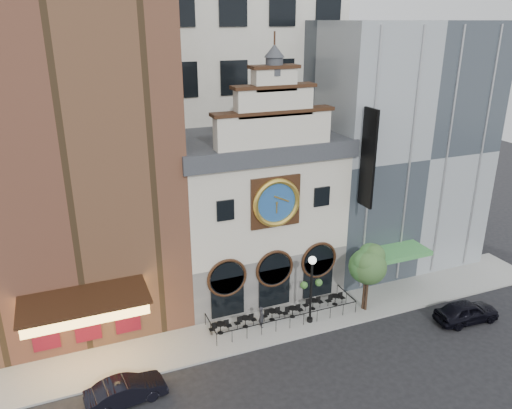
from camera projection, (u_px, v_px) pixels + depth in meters
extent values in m
plane|color=black|center=(298.00, 340.00, 33.54)|extent=(120.00, 120.00, 0.00)
cube|color=gray|center=(282.00, 319.00, 35.68)|extent=(44.00, 5.00, 0.15)
cube|color=#605E5B|center=(253.00, 261.00, 39.73)|extent=(12.00, 8.00, 4.00)
cube|color=beige|center=(253.00, 196.00, 37.81)|extent=(12.00, 8.00, 7.00)
cube|color=#2D3035|center=(253.00, 143.00, 36.37)|extent=(12.60, 8.60, 1.20)
cube|color=black|center=(275.00, 202.00, 33.95)|extent=(3.60, 0.25, 3.60)
cylinder|color=navy|center=(276.00, 203.00, 33.83)|extent=(3.10, 0.12, 3.10)
torus|color=gold|center=(277.00, 203.00, 33.76)|extent=(3.46, 0.36, 3.46)
cylinder|color=#2D3035|center=(274.00, 66.00, 31.25)|extent=(1.10, 1.10, 1.10)
cone|color=#2D3035|center=(274.00, 51.00, 30.92)|extent=(1.30, 1.30, 0.80)
cube|color=brown|center=(61.00, 140.00, 33.21)|extent=(14.00, 12.00, 25.00)
cube|color=#FFBF59|center=(85.00, 306.00, 29.43)|extent=(7.00, 3.40, 0.70)
cube|color=black|center=(84.00, 299.00, 29.27)|extent=(7.40, 3.80, 0.15)
cube|color=maroon|center=(87.00, 323.00, 31.63)|extent=(5.60, 0.15, 2.60)
cube|color=gray|center=(384.00, 143.00, 43.25)|extent=(14.00, 12.00, 20.00)
cube|color=#45974A|center=(399.00, 252.00, 38.29)|extent=(4.50, 2.40, 0.35)
cube|color=black|center=(368.00, 159.00, 34.57)|extent=(0.18, 1.60, 7.00)
cube|color=silver|center=(202.00, 22.00, 43.90)|extent=(20.00, 16.00, 40.00)
cylinder|color=black|center=(220.00, 324.00, 33.72)|extent=(0.68, 0.68, 0.03)
cylinder|color=black|center=(220.00, 329.00, 33.84)|extent=(0.06, 0.06, 0.72)
cylinder|color=black|center=(245.00, 318.00, 34.41)|extent=(0.68, 0.68, 0.03)
cylinder|color=black|center=(245.00, 322.00, 34.53)|extent=(0.06, 0.06, 0.72)
cylinder|color=black|center=(272.00, 311.00, 35.22)|extent=(0.68, 0.68, 0.03)
cylinder|color=black|center=(272.00, 315.00, 35.35)|extent=(0.06, 0.06, 0.72)
cylinder|color=black|center=(293.00, 308.00, 35.57)|extent=(0.68, 0.68, 0.03)
cylinder|color=black|center=(293.00, 312.00, 35.70)|extent=(0.06, 0.06, 0.72)
cylinder|color=black|center=(313.00, 300.00, 36.56)|extent=(0.68, 0.68, 0.03)
cylinder|color=black|center=(313.00, 305.00, 36.69)|extent=(0.06, 0.06, 0.72)
cylinder|color=black|center=(335.00, 296.00, 37.13)|extent=(0.68, 0.68, 0.03)
cylinder|color=black|center=(335.00, 300.00, 37.26)|extent=(0.06, 0.06, 0.72)
imported|color=black|center=(467.00, 311.00, 35.32)|extent=(4.79, 2.15, 1.60)
imported|color=black|center=(126.00, 391.00, 27.87)|extent=(4.61, 2.07, 1.47)
imported|color=black|center=(261.00, 317.00, 34.42)|extent=(0.40, 0.59, 1.58)
cylinder|color=black|center=(311.00, 293.00, 34.49)|extent=(0.17, 0.17, 4.64)
cylinder|color=black|center=(310.00, 320.00, 35.25)|extent=(0.41, 0.41, 0.28)
sphere|color=white|center=(312.00, 260.00, 33.61)|extent=(0.56, 0.56, 0.56)
sphere|color=#2C5321|center=(304.00, 285.00, 34.08)|extent=(0.52, 0.52, 0.52)
sphere|color=#2C5321|center=(319.00, 283.00, 34.41)|extent=(0.52, 0.52, 0.52)
cylinder|color=#382619|center=(367.00, 293.00, 36.27)|extent=(0.19, 0.19, 2.72)
sphere|color=#2E5421|center=(369.00, 267.00, 35.52)|extent=(2.53, 2.53, 2.53)
sphere|color=#2E5421|center=(373.00, 256.00, 35.71)|extent=(1.75, 1.75, 1.75)
sphere|color=#2E5421|center=(366.00, 263.00, 35.05)|extent=(1.56, 1.56, 1.56)
cylinder|color=#382619|center=(364.00, 292.00, 36.42)|extent=(0.19, 0.19, 2.71)
sphere|color=#2B6025|center=(366.00, 266.00, 35.68)|extent=(2.51, 2.51, 2.51)
sphere|color=#2B6025|center=(370.00, 255.00, 35.86)|extent=(1.74, 1.74, 1.74)
sphere|color=#2B6025|center=(364.00, 262.00, 35.20)|extent=(1.55, 1.55, 1.55)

